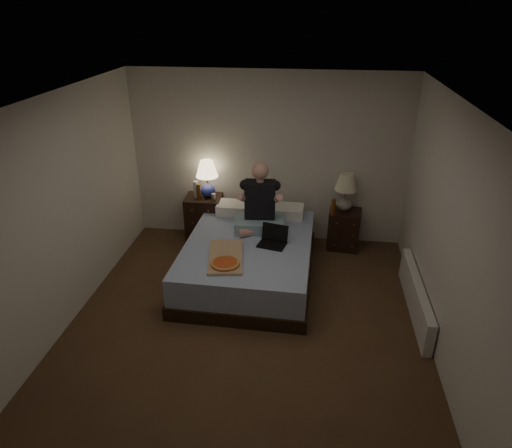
# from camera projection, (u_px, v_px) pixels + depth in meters

# --- Properties ---
(floor) EXTENTS (4.00, 4.50, 0.00)m
(floor) POSITION_uv_depth(u_px,v_px,m) (246.00, 326.00, 5.16)
(floor) COLOR brown
(floor) RESTS_ON ground
(ceiling) EXTENTS (4.00, 4.50, 0.00)m
(ceiling) POSITION_uv_depth(u_px,v_px,m) (243.00, 102.00, 4.06)
(ceiling) COLOR white
(ceiling) RESTS_ON ground
(wall_back) EXTENTS (4.00, 0.00, 2.50)m
(wall_back) POSITION_uv_depth(u_px,v_px,m) (268.00, 159.00, 6.61)
(wall_back) COLOR silver
(wall_back) RESTS_ON ground
(wall_front) EXTENTS (4.00, 0.00, 2.50)m
(wall_front) POSITION_uv_depth(u_px,v_px,m) (186.00, 402.00, 2.61)
(wall_front) COLOR silver
(wall_front) RESTS_ON ground
(wall_left) EXTENTS (0.00, 4.50, 2.50)m
(wall_left) POSITION_uv_depth(u_px,v_px,m) (59.00, 217.00, 4.84)
(wall_left) COLOR silver
(wall_left) RESTS_ON ground
(wall_right) EXTENTS (0.00, 4.50, 2.50)m
(wall_right) POSITION_uv_depth(u_px,v_px,m) (450.00, 239.00, 4.38)
(wall_right) COLOR silver
(wall_right) RESTS_ON ground
(bed) EXTENTS (1.63, 2.15, 0.53)m
(bed) POSITION_uv_depth(u_px,v_px,m) (249.00, 259.00, 5.98)
(bed) COLOR #5C78B9
(bed) RESTS_ON floor
(nightstand_left) EXTENTS (0.55, 0.50, 0.69)m
(nightstand_left) POSITION_uv_depth(u_px,v_px,m) (205.00, 217.00, 6.94)
(nightstand_left) COLOR black
(nightstand_left) RESTS_ON floor
(nightstand_right) EXTENTS (0.49, 0.45, 0.58)m
(nightstand_right) POSITION_uv_depth(u_px,v_px,m) (344.00, 229.00, 6.70)
(nightstand_right) COLOR black
(nightstand_right) RESTS_ON floor
(lamp_left) EXTENTS (0.38, 0.38, 0.56)m
(lamp_left) POSITION_uv_depth(u_px,v_px,m) (207.00, 179.00, 6.66)
(lamp_left) COLOR #283394
(lamp_left) RESTS_ON nightstand_left
(lamp_right) EXTENTS (0.41, 0.41, 0.56)m
(lamp_right) POSITION_uv_depth(u_px,v_px,m) (345.00, 192.00, 6.48)
(lamp_right) COLOR gray
(lamp_right) RESTS_ON nightstand_right
(water_bottle) EXTENTS (0.07, 0.07, 0.25)m
(water_bottle) POSITION_uv_depth(u_px,v_px,m) (196.00, 189.00, 6.71)
(water_bottle) COLOR silver
(water_bottle) RESTS_ON nightstand_left
(soda_can) EXTENTS (0.07, 0.07, 0.10)m
(soda_can) POSITION_uv_depth(u_px,v_px,m) (213.00, 197.00, 6.65)
(soda_can) COLOR #A6A7A2
(soda_can) RESTS_ON nightstand_left
(beer_bottle_left) EXTENTS (0.06, 0.06, 0.23)m
(beer_bottle_left) POSITION_uv_depth(u_px,v_px,m) (199.00, 192.00, 6.65)
(beer_bottle_left) COLOR #57320C
(beer_bottle_left) RESTS_ON nightstand_left
(beer_bottle_right) EXTENTS (0.06, 0.06, 0.23)m
(beer_bottle_right) POSITION_uv_depth(u_px,v_px,m) (333.00, 207.00, 6.43)
(beer_bottle_right) COLOR #62340E
(beer_bottle_right) RESTS_ON nightstand_right
(person) EXTENTS (0.69, 0.56, 0.93)m
(person) POSITION_uv_depth(u_px,v_px,m) (260.00, 198.00, 5.97)
(person) COLOR black
(person) RESTS_ON bed
(laptop) EXTENTS (0.40, 0.35, 0.24)m
(laptop) POSITION_uv_depth(u_px,v_px,m) (272.00, 237.00, 5.71)
(laptop) COLOR black
(laptop) RESTS_ON bed
(pizza_box) EXTENTS (0.51, 0.81, 0.08)m
(pizza_box) POSITION_uv_depth(u_px,v_px,m) (225.00, 264.00, 5.28)
(pizza_box) COLOR tan
(pizza_box) RESTS_ON bed
(radiator) EXTENTS (0.10, 1.60, 0.40)m
(radiator) POSITION_uv_depth(u_px,v_px,m) (415.00, 297.00, 5.33)
(radiator) COLOR silver
(radiator) RESTS_ON floor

